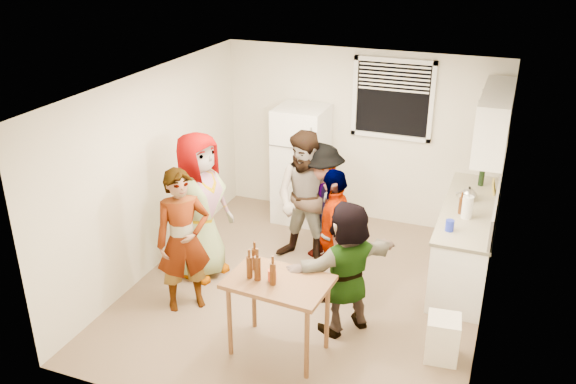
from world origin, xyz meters
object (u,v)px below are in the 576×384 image
at_px(blue_cup, 449,231).
at_px(guest_black, 332,294).
at_px(guest_orange, 344,327).
at_px(trash_bin, 443,337).
at_px(beer_bottle_table, 258,280).
at_px(guest_back_left, 306,261).
at_px(kettle, 468,200).
at_px(wine_bottle, 480,185).
at_px(guest_stripe, 188,304).
at_px(beer_bottle_counter, 460,214).
at_px(guest_back_right, 319,257).
at_px(red_cup, 272,280).
at_px(guest_grey, 204,272).
at_px(serving_table, 279,350).
at_px(refrigerator, 301,164).

distance_m(blue_cup, guest_black, 1.57).
bearing_deg(guest_orange, trash_bin, 122.68).
bearing_deg(beer_bottle_table, guest_back_left, 94.82).
bearing_deg(guest_black, kettle, 114.59).
distance_m(wine_bottle, guest_stripe, 4.05).
bearing_deg(guest_orange, guest_stripe, -42.82).
bearing_deg(beer_bottle_counter, guest_back_right, -177.70).
xyz_separation_m(kettle, blue_cup, (-0.11, -0.93, 0.00)).
bearing_deg(trash_bin, guest_orange, 172.75).
xyz_separation_m(guest_back_left, guest_black, (0.55, -0.63, 0.00)).
bearing_deg(red_cup, guest_grey, 141.58).
height_order(trash_bin, guest_black, trash_bin).
bearing_deg(red_cup, guest_orange, 48.18).
bearing_deg(beer_bottle_counter, serving_table, -125.78).
height_order(trash_bin, beer_bottle_table, beer_bottle_table).
xyz_separation_m(red_cup, guest_orange, (0.58, 0.64, -0.84)).
xyz_separation_m(refrigerator, kettle, (2.40, -0.53, 0.05)).
xyz_separation_m(blue_cup, guest_grey, (-2.88, -0.47, -0.90)).
distance_m(wine_bottle, red_cup, 3.50).
bearing_deg(guest_back_right, blue_cup, 16.03).
bearing_deg(refrigerator, guest_back_left, -66.86).
bearing_deg(guest_stripe, guest_back_left, 16.13).
relative_size(refrigerator, trash_bin, 3.61).
distance_m(guest_back_left, guest_orange, 1.49).
bearing_deg(guest_black, trash_bin, 43.21).
relative_size(wine_bottle, trash_bin, 0.62).
relative_size(refrigerator, guest_grey, 0.92).
bearing_deg(kettle, guest_grey, -169.13).
bearing_deg(trash_bin, refrigerator, 133.78).
bearing_deg(refrigerator, beer_bottle_table, -77.72).
distance_m(serving_table, guest_grey, 1.82).
height_order(refrigerator, blue_cup, refrigerator).
xyz_separation_m(wine_bottle, guest_grey, (-3.09, -1.95, -0.90)).
relative_size(wine_bottle, blue_cup, 2.26).
height_order(red_cup, guest_black, red_cup).
distance_m(kettle, wine_bottle, 0.55).
xyz_separation_m(trash_bin, guest_stripe, (-2.86, -0.10, -0.25)).
height_order(beer_bottle_counter, blue_cup, beer_bottle_counter).
xyz_separation_m(refrigerator, blue_cup, (2.29, -1.47, 0.05)).
xyz_separation_m(kettle, trash_bin, (0.04, -2.01, -0.65)).
bearing_deg(guest_back_left, blue_cup, -2.47).
bearing_deg(guest_back_right, trash_bin, -9.39).
xyz_separation_m(wine_bottle, guest_stripe, (-2.92, -2.65, -0.90)).
relative_size(red_cup, guest_orange, 0.08).
relative_size(beer_bottle_counter, guest_stripe, 0.12).
height_order(beer_bottle_counter, guest_black, beer_bottle_counter).
relative_size(red_cup, guest_back_left, 0.07).
height_order(kettle, wine_bottle, wine_bottle).
xyz_separation_m(beer_bottle_table, guest_orange, (0.71, 0.68, -0.84)).
relative_size(trash_bin, guest_back_right, 0.30).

